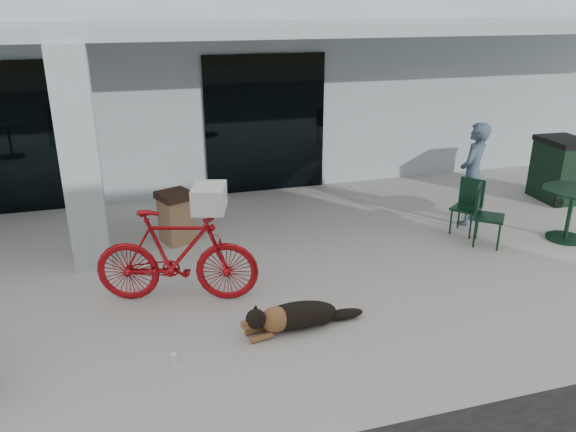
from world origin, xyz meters
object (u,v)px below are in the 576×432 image
object	(u,v)px
dog	(297,314)
person	(473,174)
wheeled_bin	(560,169)
trash_receptacle	(176,217)
cafe_chair_far_a	(489,216)
cafe_chair_far_b	(466,208)
cafe_table_far	(569,214)
bicycle	(177,256)

from	to	relation	value
dog	person	bearing A→B (deg)	23.13
wheeled_bin	trash_receptacle	bearing A→B (deg)	-177.75
dog	wheeled_bin	world-z (taller)	wheeled_bin
dog	cafe_chair_far_a	xyz separation A→B (m)	(3.60, 1.47, 0.30)
cafe_chair_far_b	person	world-z (taller)	person
dog	cafe_chair_far_b	xyz separation A→B (m)	(3.52, 1.99, 0.27)
cafe_table_far	wheeled_bin	distance (m)	2.10
cafe_chair_far_a	person	size ratio (longest dim) A/B	0.55
dog	cafe_chair_far_b	distance (m)	4.05
person	wheeled_bin	bearing A→B (deg)	157.37
cafe_table_far	person	distance (m)	1.62
cafe_chair_far_a	cafe_chair_far_b	world-z (taller)	cafe_chair_far_a
dog	cafe_chair_far_a	size ratio (longest dim) A/B	1.16
cafe_table_far	person	xyz separation A→B (m)	(-1.12, 1.08, 0.45)
cafe_chair_far_b	wheeled_bin	bearing A→B (deg)	74.98
dog	wheeled_bin	size ratio (longest dim) A/B	0.93
cafe_chair_far_a	trash_receptacle	bearing A→B (deg)	111.39
wheeled_bin	person	bearing A→B (deg)	-163.51
dog	person	distance (m)	4.59
trash_receptacle	cafe_chair_far_b	bearing A→B (deg)	-12.26
cafe_chair_far_a	wheeled_bin	xyz separation A→B (m)	(2.62, 1.52, 0.12)
bicycle	person	bearing A→B (deg)	-59.40
cafe_table_far	cafe_chair_far_a	size ratio (longest dim) A/B	0.95
cafe_chair_far_a	cafe_chair_far_b	size ratio (longest dim) A/B	1.06
cafe_chair_far_b	person	size ratio (longest dim) A/B	0.52
cafe_table_far	trash_receptacle	size ratio (longest dim) A/B	1.09
dog	cafe_chair_far_b	size ratio (longest dim) A/B	1.23
dog	person	world-z (taller)	person
cafe_chair_far_a	cafe_chair_far_b	bearing A→B (deg)	47.79
person	dog	bearing A→B (deg)	-5.04
trash_receptacle	cafe_chair_far_a	bearing A→B (deg)	-17.98
cafe_table_far	trash_receptacle	world-z (taller)	cafe_table_far
cafe_chair_far_b	trash_receptacle	bearing A→B (deg)	-137.65
bicycle	person	distance (m)	5.28
cafe_table_far	trash_receptacle	xyz separation A→B (m)	(-6.05, 1.68, -0.01)
person	wheeled_bin	size ratio (longest dim) A/B	1.46
wheeled_bin	bicycle	bearing A→B (deg)	-163.43
dog	cafe_chair_far_b	bearing A→B (deg)	20.77
cafe_chair_far_b	person	distance (m)	0.67
dog	trash_receptacle	distance (m)	3.19
bicycle	trash_receptacle	distance (m)	1.93
dog	trash_receptacle	world-z (taller)	trash_receptacle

